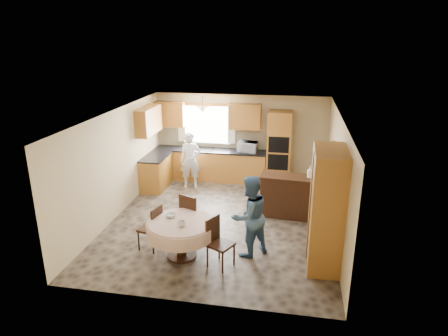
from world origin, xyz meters
TOP-DOWN VIEW (x-y plane):
  - floor at (0.00, 0.00)m, footprint 5.00×6.00m
  - ceiling at (0.00, 0.00)m, footprint 5.00×6.00m
  - wall_back at (0.00, 3.00)m, footprint 5.00×0.02m
  - wall_front at (0.00, -3.00)m, footprint 5.00×0.02m
  - wall_left at (-2.50, 0.00)m, footprint 0.02×6.00m
  - wall_right at (2.50, 0.00)m, footprint 0.02×6.00m
  - window at (-1.00, 2.98)m, footprint 1.40×0.03m
  - curtain_left at (-1.75, 2.93)m, footprint 0.22×0.02m
  - curtain_right at (-0.25, 2.93)m, footprint 0.22×0.02m
  - base_cab_back at (-0.85, 2.70)m, footprint 3.30×0.60m
  - counter_back at (-0.85, 2.70)m, footprint 3.30×0.64m
  - base_cab_left at (-2.20, 1.80)m, footprint 0.60×1.20m
  - counter_left at (-2.20, 1.80)m, footprint 0.64×1.20m
  - backsplash at (-0.85, 2.99)m, footprint 3.30×0.02m
  - wall_cab_left at (-2.05, 2.83)m, footprint 0.85×0.33m
  - wall_cab_right at (0.15, 2.83)m, footprint 0.90×0.33m
  - wall_cab_side at (-2.33, 1.80)m, footprint 0.33×1.20m
  - oven_tower at (1.15, 2.69)m, footprint 0.66×0.62m
  - oven_upper at (1.15, 2.38)m, footprint 0.56×0.01m
  - oven_lower at (1.15, 2.38)m, footprint 0.56×0.01m
  - pendant at (-1.00, 2.50)m, footprint 0.36×0.36m
  - sideboard at (1.50, 0.56)m, footprint 1.37×0.66m
  - space_heater at (2.07, 1.04)m, footprint 0.53×0.46m
  - cupboard at (2.22, -1.39)m, footprint 0.59×1.17m
  - dining_table at (-0.47, -1.65)m, footprint 1.32×1.32m
  - chair_left at (-1.10, -1.48)m, footprint 0.49×0.49m
  - chair_back at (-0.45, -0.94)m, footprint 0.58×0.58m
  - chair_right at (0.27, -1.81)m, footprint 0.55×0.55m
  - framed_picture at (2.47, 0.69)m, footprint 0.06×0.55m
  - microwave at (0.26, 2.65)m, footprint 0.57×0.42m
  - person_sink at (-1.26, 2.00)m, footprint 0.65×0.51m
  - person_dining at (0.80, -1.33)m, footprint 1.00×1.00m
  - bowl_sideboard at (1.08, 0.56)m, footprint 0.24×0.24m
  - bottle_sideboard at (1.96, 0.56)m, footprint 0.13×0.13m
  - cup_table at (-0.40, -1.84)m, footprint 0.16×0.16m
  - bowl_table at (-0.71, -1.50)m, footprint 0.26×0.26m

SIDE VIEW (x-z plane):
  - floor at x=0.00m, z-range -0.01..0.01m
  - space_heater at x=2.07m, z-range 0.00..0.61m
  - base_cab_back at x=-0.85m, z-range 0.00..0.88m
  - base_cab_left at x=-2.20m, z-range 0.00..0.88m
  - sideboard at x=1.50m, z-range 0.00..0.95m
  - chair_left at x=-1.10m, z-range 0.05..0.97m
  - chair_right at x=0.27m, z-range 0.05..1.00m
  - chair_back at x=-0.45m, z-range 0.05..1.08m
  - dining_table at x=-0.47m, z-range 0.21..0.96m
  - oven_lower at x=1.15m, z-range 0.53..0.97m
  - bowl_table at x=-0.71m, z-range 0.75..0.81m
  - person_sink at x=-1.26m, z-range 0.00..1.57m
  - cup_table at x=-0.40m, z-range 0.75..0.85m
  - person_dining at x=0.80m, z-range 0.00..1.63m
  - counter_back at x=-0.85m, z-range 0.88..0.92m
  - counter_left at x=-2.20m, z-range 0.88..0.92m
  - bowl_sideboard at x=1.08m, z-range 0.95..1.00m
  - oven_tower at x=1.15m, z-range 0.00..2.12m
  - microwave at x=0.26m, z-range 0.92..1.22m
  - bottle_sideboard at x=1.96m, z-range 0.95..1.27m
  - cupboard at x=2.22m, z-range 0.00..2.23m
  - backsplash at x=-0.85m, z-range 0.90..1.46m
  - wall_back at x=0.00m, z-range 0.00..2.50m
  - wall_front at x=0.00m, z-range 0.00..2.50m
  - wall_left at x=-2.50m, z-range 0.00..2.50m
  - wall_right at x=2.50m, z-range 0.00..2.50m
  - oven_upper at x=1.15m, z-range 1.02..1.48m
  - framed_picture at x=2.47m, z-range 1.36..1.81m
  - window at x=-1.00m, z-range 1.05..2.15m
  - curtain_left at x=-1.75m, z-range 1.08..2.22m
  - curtain_right at x=-0.25m, z-range 1.08..2.22m
  - wall_cab_left at x=-2.05m, z-range 1.55..2.27m
  - wall_cab_right at x=0.15m, z-range 1.55..2.27m
  - wall_cab_side at x=-2.33m, z-range 1.55..2.27m
  - pendant at x=-1.00m, z-range 2.03..2.21m
  - ceiling at x=0.00m, z-range 2.50..2.50m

